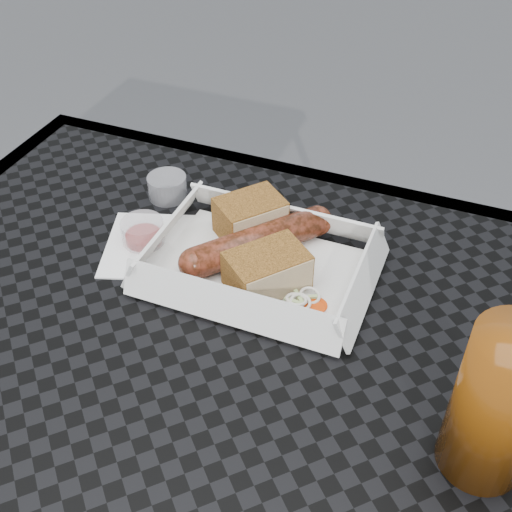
{
  "coord_description": "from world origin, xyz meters",
  "views": [
    {
      "loc": [
        0.22,
        -0.32,
        1.23
      ],
      "look_at": [
        0.02,
        0.17,
        0.78
      ],
      "focal_mm": 45.0,
      "sensor_mm": 36.0,
      "label": 1
    }
  ],
  "objects_px": {
    "patio_table": "(175,427)",
    "bratwurst": "(258,241)",
    "drink_glass": "(498,406)",
    "food_tray": "(259,269)"
  },
  "relations": [
    {
      "from": "food_tray",
      "to": "bratwurst",
      "type": "xyz_separation_m",
      "value": [
        -0.01,
        0.02,
        0.02
      ]
    },
    {
      "from": "food_tray",
      "to": "bratwurst",
      "type": "height_order",
      "value": "bratwurst"
    },
    {
      "from": "food_tray",
      "to": "bratwurst",
      "type": "relative_size",
      "value": 1.38
    },
    {
      "from": "bratwurst",
      "to": "drink_glass",
      "type": "xyz_separation_m",
      "value": [
        0.27,
        -0.18,
        0.05
      ]
    },
    {
      "from": "bratwurst",
      "to": "drink_glass",
      "type": "distance_m",
      "value": 0.33
    },
    {
      "from": "patio_table",
      "to": "bratwurst",
      "type": "bearing_deg",
      "value": 86.49
    },
    {
      "from": "patio_table",
      "to": "food_tray",
      "type": "distance_m",
      "value": 0.19
    },
    {
      "from": "patio_table",
      "to": "drink_glass",
      "type": "height_order",
      "value": "drink_glass"
    },
    {
      "from": "patio_table",
      "to": "bratwurst",
      "type": "relative_size",
      "value": 5.04
    },
    {
      "from": "bratwurst",
      "to": "drink_glass",
      "type": "height_order",
      "value": "drink_glass"
    }
  ]
}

